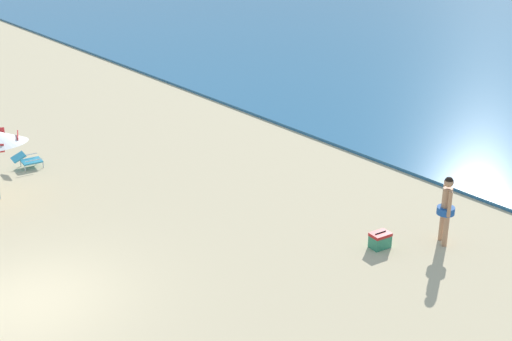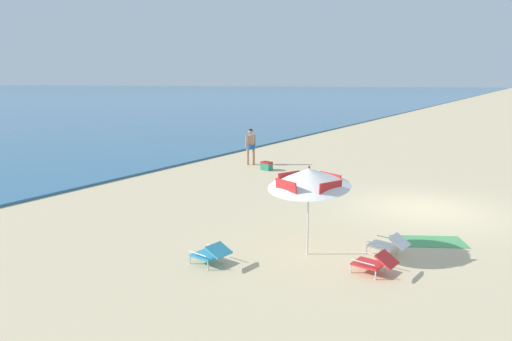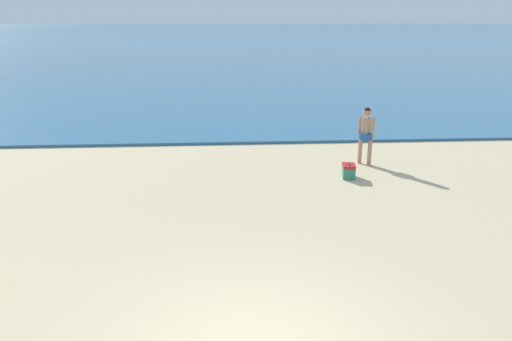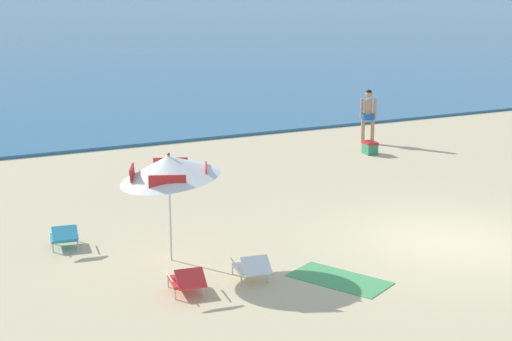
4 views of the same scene
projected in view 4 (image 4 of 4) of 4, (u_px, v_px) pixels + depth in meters
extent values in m
plane|color=#D1BA8E|center=(451.00, 242.00, 16.00)|extent=(800.00, 800.00, 0.00)
cylinder|color=silver|center=(170.00, 209.00, 14.73)|extent=(0.04, 0.04, 2.09)
cone|color=white|center=(169.00, 167.00, 14.53)|extent=(1.99, 1.95, 0.69)
cube|color=red|center=(171.00, 164.00, 15.23)|extent=(0.65, 0.31, 0.24)
cube|color=red|center=(132.00, 173.00, 14.51)|extent=(0.31, 0.65, 0.24)
cube|color=red|center=(167.00, 181.00, 13.88)|extent=(0.65, 0.31, 0.24)
cube|color=red|center=(206.00, 172.00, 14.60)|extent=(0.31, 0.65, 0.24)
sphere|color=red|center=(169.00, 154.00, 14.47)|extent=(0.06, 0.06, 0.06)
cube|color=red|center=(185.00, 281.00, 13.43)|extent=(0.60, 0.67, 0.04)
cube|color=red|center=(191.00, 279.00, 13.00)|extent=(0.54, 0.44, 0.25)
cylinder|color=silver|center=(168.00, 282.00, 13.64)|extent=(0.03, 0.03, 0.18)
cylinder|color=silver|center=(195.00, 279.00, 13.79)|extent=(0.03, 0.03, 0.18)
cylinder|color=silver|center=(175.00, 295.00, 13.12)|extent=(0.03, 0.03, 0.18)
cylinder|color=silver|center=(203.00, 291.00, 13.27)|extent=(0.03, 0.03, 0.18)
cylinder|color=silver|center=(169.00, 276.00, 13.31)|extent=(0.10, 0.54, 0.02)
cylinder|color=silver|center=(201.00, 272.00, 13.49)|extent=(0.10, 0.54, 0.02)
cube|color=white|center=(250.00, 268.00, 14.02)|extent=(0.61, 0.67, 0.04)
cube|color=white|center=(256.00, 266.00, 13.59)|extent=(0.55, 0.45, 0.25)
cylinder|color=silver|center=(233.00, 270.00, 14.24)|extent=(0.03, 0.03, 0.18)
cylinder|color=silver|center=(258.00, 267.00, 14.38)|extent=(0.03, 0.03, 0.18)
cylinder|color=silver|center=(241.00, 281.00, 13.71)|extent=(0.03, 0.03, 0.18)
cylinder|color=silver|center=(267.00, 278.00, 13.86)|extent=(0.03, 0.03, 0.18)
cylinder|color=silver|center=(235.00, 263.00, 13.91)|extent=(0.11, 0.54, 0.02)
cylinder|color=silver|center=(264.00, 260.00, 14.08)|extent=(0.11, 0.54, 0.02)
cube|color=teal|center=(64.00, 237.00, 15.70)|extent=(0.60, 0.67, 0.04)
cube|color=teal|center=(65.00, 233.00, 15.29)|extent=(0.55, 0.46, 0.20)
cylinder|color=silver|center=(51.00, 239.00, 15.91)|extent=(0.03, 0.03, 0.18)
cylinder|color=silver|center=(75.00, 237.00, 16.06)|extent=(0.03, 0.03, 0.18)
cylinder|color=silver|center=(53.00, 248.00, 15.38)|extent=(0.03, 0.03, 0.18)
cylinder|color=silver|center=(78.00, 246.00, 15.53)|extent=(0.03, 0.03, 0.18)
cylinder|color=silver|center=(49.00, 233.00, 15.58)|extent=(0.10, 0.54, 0.02)
cylinder|color=silver|center=(78.00, 230.00, 15.75)|extent=(0.10, 0.54, 0.02)
cylinder|color=tan|center=(363.00, 130.00, 25.58)|extent=(0.13, 0.13, 0.88)
cylinder|color=tan|center=(372.00, 130.00, 25.53)|extent=(0.13, 0.13, 0.88)
cylinder|color=#1E51A3|center=(368.00, 117.00, 25.45)|extent=(0.44, 0.44, 0.18)
cylinder|color=tan|center=(368.00, 108.00, 25.38)|extent=(0.24, 0.24, 0.62)
cylinder|color=tan|center=(362.00, 108.00, 25.42)|extent=(0.10, 0.10, 0.66)
cylinder|color=tan|center=(375.00, 109.00, 25.34)|extent=(0.10, 0.10, 0.66)
sphere|color=tan|center=(369.00, 94.00, 25.26)|extent=(0.24, 0.24, 0.24)
sphere|color=black|center=(369.00, 93.00, 25.26)|extent=(0.22, 0.22, 0.22)
cube|color=#2D7F5B|center=(370.00, 149.00, 24.05)|extent=(0.40, 0.52, 0.32)
cube|color=red|center=(370.00, 143.00, 24.00)|extent=(0.42, 0.54, 0.08)
cylinder|color=black|center=(370.00, 141.00, 23.99)|extent=(0.07, 0.34, 0.02)
cube|color=#4C9E5B|center=(339.00, 279.00, 14.01)|extent=(1.62, 2.01, 0.01)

